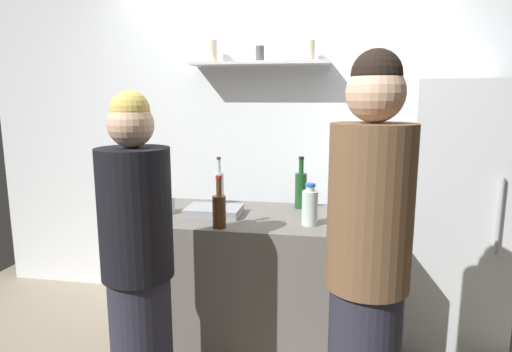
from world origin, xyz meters
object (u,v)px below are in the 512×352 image
Objects in this scene: utensil_holder at (166,205)px; person_blonde at (138,268)px; wine_bottle_pale_glass at (219,186)px; baking_pan at (214,211)px; wine_bottle_green_glass at (301,189)px; refrigerator at (451,214)px; wine_bottle_amber_glass at (219,209)px; water_bottle_plastic at (310,207)px; person_brown_jacket at (367,273)px.

person_blonde is at bearing -79.50° from utensil_holder.
wine_bottle_pale_glass is (0.26, 0.31, 0.06)m from utensil_holder.
wine_bottle_green_glass is at bearing 27.03° from baking_pan.
wine_bottle_pale_glass is at bearing -176.24° from refrigerator.
utensil_holder is at bearing -160.74° from wine_bottle_green_glass.
wine_bottle_amber_glass is 0.52m from water_bottle_plastic.
person_brown_jacket reaches higher than refrigerator.
utensil_holder is at bearing 43.53° from person_blonde.
wine_bottle_green_glass is 0.19× the size of person_brown_jacket.
refrigerator is at bearing 12.93° from utensil_holder.
refrigerator is 7.81× the size of utensil_holder.
person_blonde is at bearing -113.02° from person_brown_jacket.
wine_bottle_green_glass reaches higher than wine_bottle_pale_glass.
water_bottle_plastic is (0.91, -0.09, 0.05)m from utensil_holder.
person_brown_jacket reaches higher than wine_bottle_amber_glass.
refrigerator is 5.00× the size of wine_bottle_green_glass.
person_brown_jacket is at bearing -50.09° from wine_bottle_pale_glass.
utensil_holder is at bearing -129.91° from wine_bottle_pale_glass.
wine_bottle_pale_glass is 1.44m from person_brown_jacket.
wine_bottle_amber_glass is at bearing -155.00° from refrigerator.
person_blonde is (-0.78, -0.60, -0.19)m from water_bottle_plastic.
utensil_holder is at bearing 174.07° from water_bottle_plastic.
water_bottle_plastic is (0.65, -0.41, -0.01)m from wine_bottle_pale_glass.
person_blonde is at bearing -103.71° from baking_pan.
wine_bottle_green_glass is at bearing 101.91° from water_bottle_plastic.
wine_bottle_pale_glass is at bearing -158.26° from person_brown_jacket.
refrigerator is 5.29× the size of wine_bottle_pale_glass.
utensil_holder is 0.64× the size of wine_bottle_green_glass.
wine_bottle_amber_glass is at bearing -75.08° from wine_bottle_pale_glass.
person_brown_jacket is at bearing -117.53° from refrigerator.
person_brown_jacket is at bearing -42.66° from baking_pan.
wine_bottle_pale_glass is at bearing 177.52° from wine_bottle_green_glass.
water_bottle_plastic is at bearing -176.56° from person_brown_jacket.
water_bottle_plastic is 0.14× the size of person_brown_jacket.
water_bottle_plastic is 1.00m from person_blonde.
wine_bottle_amber_glass is at bearing 1.69° from person_blonde.
wine_bottle_green_glass is 1.14m from person_brown_jacket.
wine_bottle_pale_glass is 1.09× the size of wine_bottle_amber_glass.
utensil_holder is 0.12× the size of person_brown_jacket.
utensil_holder is at bearing 149.90° from wine_bottle_amber_glass.
refrigerator reaches higher than person_blonde.
wine_bottle_green_glass reaches higher than wine_bottle_amber_glass.
baking_pan is at bearing -165.36° from refrigerator.
wine_bottle_amber_glass is (0.15, -0.55, -0.01)m from wine_bottle_pale_glass.
utensil_holder is 0.72m from person_blonde.
refrigerator reaches higher than wine_bottle_amber_glass.
wine_bottle_amber_glass reaches higher than utensil_holder.
person_brown_jacket is (0.77, -0.55, -0.09)m from wine_bottle_amber_glass.
water_bottle_plastic is 0.75m from person_brown_jacket.
water_bottle_plastic is (0.08, -0.38, -0.02)m from wine_bottle_green_glass.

